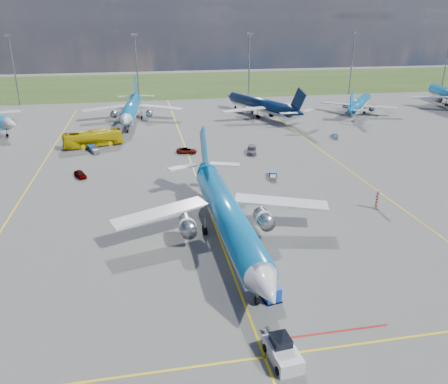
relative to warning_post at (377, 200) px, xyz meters
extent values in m
plane|color=#525250|center=(-26.00, -8.00, -1.50)|extent=(400.00, 400.00, 0.00)
cube|color=#2D4719|center=(-26.00, 142.00, -1.50)|extent=(400.00, 80.00, 0.01)
cube|color=yellow|center=(-26.00, 22.00, -1.49)|extent=(0.25, 160.00, 0.02)
cube|color=yellow|center=(-26.00, -28.00, -1.49)|extent=(60.00, 0.25, 0.02)
cube|color=yellow|center=(-56.00, 32.00, -1.49)|extent=(0.25, 120.00, 0.02)
cube|color=yellow|center=(4.00, 32.00, -1.49)|extent=(0.25, 120.00, 0.02)
cube|color=#A5140F|center=(-18.00, -26.00, -1.49)|extent=(10.00, 0.25, 0.02)
cylinder|color=slate|center=(-76.00, 102.00, 9.50)|extent=(0.50, 0.50, 22.00)
cube|color=slate|center=(-76.00, 102.00, 20.80)|extent=(2.20, 0.50, 0.80)
cylinder|color=slate|center=(-36.00, 102.00, 9.50)|extent=(0.50, 0.50, 22.00)
cube|color=slate|center=(-36.00, 102.00, 20.80)|extent=(2.20, 0.50, 0.80)
cylinder|color=slate|center=(4.00, 102.00, 9.50)|extent=(0.50, 0.50, 22.00)
cube|color=slate|center=(4.00, 102.00, 20.80)|extent=(2.20, 0.50, 0.80)
cylinder|color=slate|center=(44.00, 102.00, 9.50)|extent=(0.50, 0.50, 22.00)
cube|color=slate|center=(44.00, 102.00, 20.80)|extent=(2.20, 0.50, 0.80)
cylinder|color=slate|center=(84.00, 102.00, 9.50)|extent=(0.50, 0.50, 22.00)
cylinder|color=red|center=(0.00, 0.00, 0.00)|extent=(0.50, 0.50, 3.00)
cube|color=silver|center=(-24.53, -28.60, -0.84)|extent=(2.63, 4.44, 1.31)
cube|color=black|center=(-24.59, -27.99, 0.07)|extent=(1.79, 1.97, 0.91)
cube|color=slate|center=(-24.79, -25.98, -0.94)|extent=(0.49, 2.44, 0.20)
cube|color=#0D3CC1|center=(-23.07, -19.77, -0.68)|extent=(2.00, 2.32, 1.63)
imported|color=#D7C00C|center=(-46.86, 44.70, 0.37)|extent=(13.79, 6.70, 3.74)
imported|color=#999999|center=(-47.45, 23.48, -0.87)|extent=(2.99, 3.99, 1.27)
imported|color=#999999|center=(-26.16, 35.25, -0.88)|extent=(4.83, 3.16, 1.23)
imported|color=#999999|center=(-12.07, 32.53, -0.76)|extent=(3.28, 5.46, 1.48)
cube|color=#184F93|center=(-11.68, 17.56, -1.02)|extent=(1.83, 2.54, 0.97)
cube|color=slate|center=(-12.33, 15.37, -1.10)|extent=(1.51, 1.99, 0.79)
cube|color=#194198|center=(-46.88, 41.35, -0.94)|extent=(2.24, 2.97, 1.12)
cube|color=slate|center=(-45.98, 38.87, -1.04)|extent=(1.84, 2.33, 0.92)
cube|color=#1A639E|center=(11.96, 42.66, -1.03)|extent=(1.95, 2.50, 0.94)
cube|color=slate|center=(11.11, 40.61, -1.12)|extent=(1.60, 1.97, 0.77)
camera|label=1|loc=(-35.17, -57.23, 26.63)|focal=35.00mm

